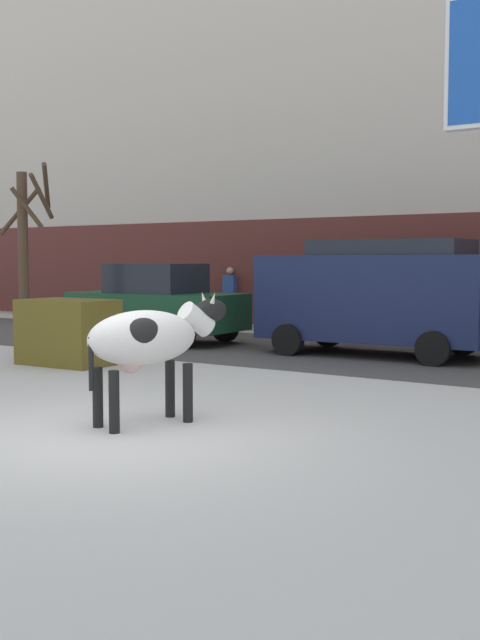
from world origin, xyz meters
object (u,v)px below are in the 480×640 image
object	(u,v)px
pedestrian_far_left	(353,302)
bare_tree_left_lot	(26,248)
cow_holstein	(148,339)
car_navy_van	(377,294)
pedestrian_near_billboard	(140,296)
car_darkgreen_sedan	(156,303)
dumpster	(68,332)
pedestrian_by_cars	(230,298)

from	to	relation	value
pedestrian_far_left	bare_tree_left_lot	bearing A→B (deg)	-131.90
cow_holstein	car_navy_van	world-z (taller)	car_navy_van
bare_tree_left_lot	pedestrian_near_billboard	bearing A→B (deg)	106.55
car_darkgreen_sedan	car_navy_van	bearing A→B (deg)	4.22
bare_tree_left_lot	dumpster	world-z (taller)	bare_tree_left_lot
car_navy_van	bare_tree_left_lot	bearing A→B (deg)	-158.79
car_navy_van	pedestrian_near_billboard	xyz separation A→B (m)	(-8.87, 3.02, -0.36)
cow_holstein	pedestrian_far_left	bearing A→B (deg)	102.71
cow_holstein	pedestrian_far_left	size ratio (longest dim) A/B	1.11
cow_holstein	car_darkgreen_sedan	distance (m)	9.30
car_navy_van	dumpster	xyz separation A→B (m)	(-4.22, -4.37, -0.64)
pedestrian_near_billboard	pedestrian_far_left	bearing A→B (deg)	0.00
car_darkgreen_sedan	pedestrian_far_left	world-z (taller)	car_darkgreen_sedan
car_navy_van	pedestrian_far_left	world-z (taller)	car_navy_van
cow_holstein	pedestrian_by_cars	bearing A→B (deg)	119.75
pedestrian_near_billboard	car_darkgreen_sedan	bearing A→B (deg)	-44.61
car_darkgreen_sedan	pedestrian_by_cars	distance (m)	3.43
car_navy_van	bare_tree_left_lot	distance (m)	7.73
bare_tree_left_lot	dumpster	bearing A→B (deg)	-28.49
car_darkgreen_sedan	pedestrian_by_cars	xyz separation A→B (m)	(-0.22, 3.42, -0.03)
car_navy_van	pedestrian_far_left	size ratio (longest dim) A/B	2.69
pedestrian_far_left	dumpster	xyz separation A→B (m)	(-2.27, -7.39, -0.28)
car_navy_van	pedestrian_near_billboard	bearing A→B (deg)	161.21
car_darkgreen_sedan	pedestrian_near_billboard	xyz separation A→B (m)	(-3.46, 3.42, -0.03)
pedestrian_by_cars	pedestrian_far_left	distance (m)	3.68
cow_holstein	pedestrian_by_cars	world-z (taller)	pedestrian_by_cars
dumpster	cow_holstein	bearing A→B (deg)	-34.85
pedestrian_near_billboard	dumpster	bearing A→B (deg)	-57.78
car_darkgreen_sedan	car_navy_van	xyz separation A→B (m)	(5.41, 0.40, 0.33)
dumpster	bare_tree_left_lot	bearing A→B (deg)	151.51
pedestrian_far_left	cow_holstein	bearing A→B (deg)	-77.29
car_darkgreen_sedan	bare_tree_left_lot	world-z (taller)	bare_tree_left_lot
bare_tree_left_lot	car_navy_van	bearing A→B (deg)	21.21
pedestrian_near_billboard	pedestrian_by_cars	size ratio (longest dim) A/B	1.00
pedestrian_near_billboard	pedestrian_by_cars	xyz separation A→B (m)	(3.24, 0.00, 0.00)
pedestrian_near_billboard	dumpster	distance (m)	8.74
cow_holstein	bare_tree_left_lot	xyz separation A→B (m)	(-7.60, 4.84, 1.20)
pedestrian_near_billboard	pedestrian_by_cars	bearing A→B (deg)	0.00
cow_holstein	dumpster	xyz separation A→B (m)	(-4.67, 3.25, -0.40)
cow_holstein	bare_tree_left_lot	bearing A→B (deg)	147.50
car_navy_van	cow_holstein	bearing A→B (deg)	-86.64
dumpster	pedestrian_far_left	bearing A→B (deg)	72.95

